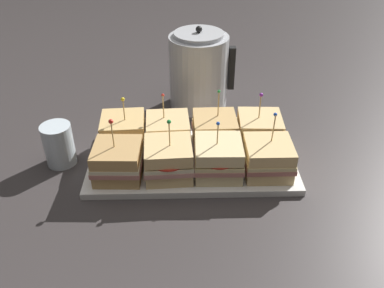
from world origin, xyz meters
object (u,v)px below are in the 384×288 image
object	(u,v)px
sandwich_front_center_right	(218,158)
sandwich_back_center_left	(168,133)
kettle_steel	(199,71)
drinking_glass	(59,145)
sandwich_front_far_left	(118,161)
sandwich_back_far_left	(124,133)
serving_platter	(192,161)
sandwich_front_center_left	(169,160)
sandwich_back_center_right	(215,132)
sandwich_front_far_right	(268,158)
sandwich_back_far_right	(259,131)

from	to	relation	value
sandwich_front_center_right	sandwich_back_center_left	distance (m)	0.18
kettle_steel	drinking_glass	distance (m)	0.50
sandwich_front_far_left	sandwich_back_far_left	xyz separation A→B (m)	(-0.00, 0.13, 0.00)
drinking_glass	serving_platter	bearing A→B (deg)	-2.81
sandwich_front_center_left	sandwich_back_center_right	size ratio (longest dim) A/B	0.97
sandwich_back_far_left	sandwich_front_far_left	bearing A→B (deg)	-89.86
sandwich_back_center_right	serving_platter	bearing A→B (deg)	-136.48
sandwich_front_far_left	sandwich_front_center_left	xyz separation A→B (m)	(0.13, 0.00, 0.00)
serving_platter	kettle_steel	xyz separation A→B (m)	(0.03, 0.33, 0.11)
serving_platter	sandwich_back_center_left	bearing A→B (deg)	135.18
sandwich_back_center_left	kettle_steel	size ratio (longest dim) A/B	0.59
sandwich_front_far_right	sandwich_back_far_left	distance (m)	0.39
sandwich_front_far_right	sandwich_front_far_left	bearing A→B (deg)	-179.55
sandwich_front_center_left	sandwich_back_far_right	bearing A→B (deg)	26.57
kettle_steel	sandwich_back_far_left	bearing A→B (deg)	-128.59
sandwich_back_center_left	sandwich_front_center_right	bearing A→B (deg)	-44.24
kettle_steel	sandwich_back_far_right	bearing A→B (deg)	-60.42
sandwich_front_far_left	sandwich_back_center_left	world-z (taller)	sandwich_front_far_left
sandwich_front_far_left	sandwich_front_far_right	distance (m)	0.37
kettle_steel	drinking_glass	bearing A→B (deg)	-140.32
sandwich_front_far_left	sandwich_back_far_right	bearing A→B (deg)	18.37
sandwich_front_far_right	sandwich_back_center_right	world-z (taller)	same
drinking_glass	sandwich_front_center_left	bearing A→B (deg)	-15.49
sandwich_front_far_right	sandwich_back_far_left	world-z (taller)	sandwich_front_far_right
sandwich_front_center_left	kettle_steel	distance (m)	0.41
sandwich_back_center_right	kettle_steel	size ratio (longest dim) A/B	0.63
sandwich_back_far_left	kettle_steel	size ratio (longest dim) A/B	0.58
sandwich_front_far_left	kettle_steel	xyz separation A→B (m)	(0.22, 0.40, 0.06)
serving_platter	sandwich_back_center_left	distance (m)	0.10
sandwich_back_far_left	sandwich_back_far_right	size ratio (longest dim) A/B	0.95
sandwich_front_center_right	kettle_steel	xyz separation A→B (m)	(-0.03, 0.40, 0.06)
sandwich_front_center_right	sandwich_back_center_right	bearing A→B (deg)	90.24
sandwich_front_center_right	kettle_steel	distance (m)	0.40
sandwich_front_far_left	kettle_steel	world-z (taller)	kettle_steel
serving_platter	sandwich_front_far_left	world-z (taller)	sandwich_front_far_left
sandwich_back_far_left	sandwich_back_far_right	bearing A→B (deg)	-0.54
sandwich_front_far_left	sandwich_front_center_right	distance (m)	0.25
sandwich_front_far_right	sandwich_back_far_left	xyz separation A→B (m)	(-0.37, 0.12, 0.00)
sandwich_back_center_left	kettle_steel	world-z (taller)	kettle_steel
sandwich_back_far_left	drinking_glass	world-z (taller)	sandwich_back_far_left
serving_platter	sandwich_front_far_right	distance (m)	0.21
sandwich_back_far_left	sandwich_front_center_right	bearing A→B (deg)	-26.46
sandwich_back_center_left	drinking_glass	world-z (taller)	sandwich_back_center_left
kettle_steel	sandwich_front_center_right	bearing A→B (deg)	-85.14
drinking_glass	sandwich_front_far_right	bearing A→B (deg)	-8.23
sandwich_front_center_right	sandwich_back_far_right	bearing A→B (deg)	44.68
serving_platter	drinking_glass	xyz separation A→B (m)	(-0.35, 0.02, 0.05)
sandwich_back_far_left	drinking_glass	distance (m)	0.17
serving_platter	sandwich_front_center_left	distance (m)	0.10
serving_platter	sandwich_back_far_left	distance (m)	0.20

